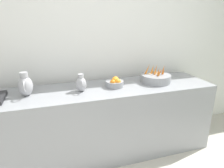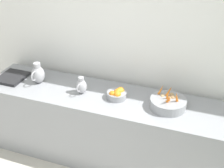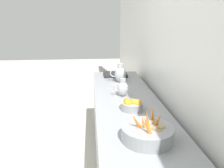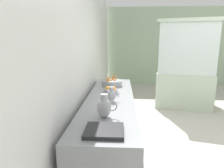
{
  "view_description": "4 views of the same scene",
  "coord_description": "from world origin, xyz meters",
  "px_view_note": "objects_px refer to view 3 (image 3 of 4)",
  "views": [
    {
      "loc": [
        0.64,
        -0.77,
        1.67
      ],
      "look_at": [
        -1.33,
        -0.15,
        0.98
      ],
      "focal_mm": 32.4,
      "sensor_mm": 36.0,
      "label": 1
    },
    {
      "loc": [
        1.07,
        0.8,
        2.63
      ],
      "look_at": [
        -1.43,
        -0.09,
        1.09
      ],
      "focal_mm": 47.91,
      "sensor_mm": 36.0,
      "label": 2
    },
    {
      "loc": [
        -1.14,
        1.9,
        1.71
      ],
      "look_at": [
        -1.34,
        -0.35,
        1.05
      ],
      "focal_mm": 36.52,
      "sensor_mm": 36.0,
      "label": 3
    },
    {
      "loc": [
        -1.34,
        -2.93,
        1.64
      ],
      "look_at": [
        -1.47,
        -0.34,
        1.09
      ],
      "focal_mm": 30.58,
      "sensor_mm": 36.0,
      "label": 4
    }
  ],
  "objects_px": {
    "metal_pitcher_short": "(123,88)",
    "metal_pitcher_tall": "(120,74)",
    "vegetable_colander": "(148,133)",
    "orange_bowl": "(132,105)"
  },
  "relations": [
    {
      "from": "metal_pitcher_short",
      "to": "metal_pitcher_tall",
      "type": "bearing_deg",
      "value": -94.38
    },
    {
      "from": "vegetable_colander",
      "to": "orange_bowl",
      "type": "xyz_separation_m",
      "value": [
        0.01,
        -0.55,
        -0.0
      ]
    },
    {
      "from": "orange_bowl",
      "to": "metal_pitcher_tall",
      "type": "height_order",
      "value": "metal_pitcher_tall"
    },
    {
      "from": "orange_bowl",
      "to": "metal_pitcher_tall",
      "type": "bearing_deg",
      "value": -90.52
    },
    {
      "from": "metal_pitcher_tall",
      "to": "metal_pitcher_short",
      "type": "relative_size",
      "value": 1.27
    },
    {
      "from": "vegetable_colander",
      "to": "orange_bowl",
      "type": "height_order",
      "value": "vegetable_colander"
    },
    {
      "from": "vegetable_colander",
      "to": "metal_pitcher_tall",
      "type": "distance_m",
      "value": 1.52
    },
    {
      "from": "orange_bowl",
      "to": "metal_pitcher_short",
      "type": "distance_m",
      "value": 0.41
    },
    {
      "from": "orange_bowl",
      "to": "vegetable_colander",
      "type": "bearing_deg",
      "value": 91.23
    },
    {
      "from": "vegetable_colander",
      "to": "metal_pitcher_tall",
      "type": "height_order",
      "value": "metal_pitcher_tall"
    }
  ]
}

